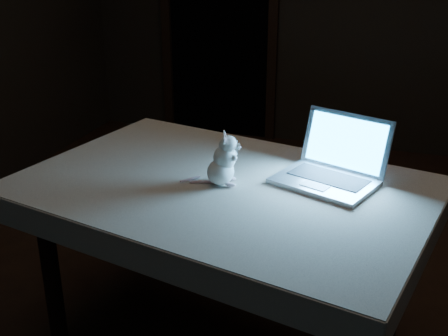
% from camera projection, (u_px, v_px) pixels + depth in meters
% --- Properties ---
extents(floor, '(5.00, 5.00, 0.00)m').
position_uv_depth(floor, '(270.00, 311.00, 2.75)').
color(floor, black).
rests_on(floor, ground).
extents(doorway, '(1.06, 0.36, 2.13)m').
position_uv_depth(doorway, '(219.00, 15.00, 4.85)').
color(doorway, black).
rests_on(doorway, back_wall).
extents(table, '(1.64, 1.24, 0.79)m').
position_uv_depth(table, '(223.00, 270.00, 2.37)').
color(table, black).
rests_on(table, floor).
extents(tablecloth, '(1.83, 1.48, 0.11)m').
position_uv_depth(tablecloth, '(240.00, 192.00, 2.27)').
color(tablecloth, beige).
rests_on(tablecloth, table).
extents(laptop, '(0.46, 0.44, 0.25)m').
position_uv_depth(laptop, '(326.00, 154.00, 2.16)').
color(laptop, '#B0B1B5').
rests_on(laptop, tablecloth).
extents(plush_mouse, '(0.19, 0.19, 0.21)m').
position_uv_depth(plush_mouse, '(221.00, 159.00, 2.17)').
color(plush_mouse, white).
rests_on(plush_mouse, tablecloth).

